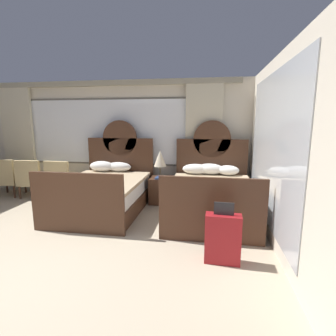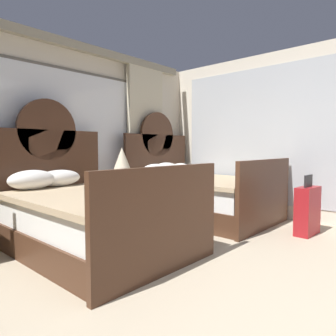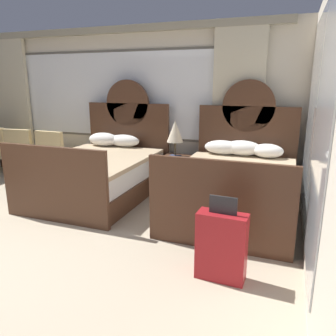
# 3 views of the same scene
# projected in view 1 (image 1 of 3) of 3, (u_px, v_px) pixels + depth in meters

# --- Properties ---
(wall_back_window) EXTENTS (6.71, 0.22, 2.70)m
(wall_back_window) POSITION_uv_depth(u_px,v_px,m) (107.00, 136.00, 6.19)
(wall_back_window) COLOR beige
(wall_back_window) RESTS_ON ground_plane
(wall_right_mirror) EXTENTS (0.08, 4.30, 2.70)m
(wall_right_mirror) POSITION_uv_depth(u_px,v_px,m) (278.00, 152.00, 3.61)
(wall_right_mirror) COLOR beige
(wall_right_mirror) RESTS_ON ground_plane
(bed_near_window) EXTENTS (1.55, 2.15, 1.79)m
(bed_near_window) POSITION_uv_depth(u_px,v_px,m) (105.00, 192.00, 5.15)
(bed_near_window) COLOR #472B1C
(bed_near_window) RESTS_ON ground_plane
(bed_near_mirror) EXTENTS (1.55, 2.15, 1.79)m
(bed_near_mirror) POSITION_uv_depth(u_px,v_px,m) (211.00, 196.00, 4.83)
(bed_near_mirror) COLOR #472B1C
(bed_near_mirror) RESTS_ON ground_plane
(nightstand_between_beds) EXTENTS (0.52, 0.54, 0.56)m
(nightstand_between_beds) POSITION_uv_depth(u_px,v_px,m) (162.00, 190.00, 5.65)
(nightstand_between_beds) COLOR #472B1C
(nightstand_between_beds) RESTS_ON ground_plane
(table_lamp_on_nightstand) EXTENTS (0.27, 0.27, 0.59)m
(table_lamp_on_nightstand) POSITION_uv_depth(u_px,v_px,m) (160.00, 159.00, 5.53)
(table_lamp_on_nightstand) COLOR brown
(table_lamp_on_nightstand) RESTS_ON nightstand_between_beds
(book_on_nightstand) EXTENTS (0.18, 0.26, 0.03)m
(book_on_nightstand) POSITION_uv_depth(u_px,v_px,m) (160.00, 178.00, 5.50)
(book_on_nightstand) COLOR navy
(book_on_nightstand) RESTS_ON nightstand_between_beds
(armchair_by_window_left) EXTENTS (0.59, 0.59, 0.90)m
(armchair_by_window_left) POSITION_uv_depth(u_px,v_px,m) (62.00, 179.00, 5.87)
(armchair_by_window_left) COLOR tan
(armchair_by_window_left) RESTS_ON ground_plane
(armchair_by_window_centre) EXTENTS (0.61, 0.61, 0.90)m
(armchair_by_window_centre) POSITION_uv_depth(u_px,v_px,m) (32.00, 178.00, 5.98)
(armchair_by_window_centre) COLOR tan
(armchair_by_window_centre) RESTS_ON ground_plane
(armchair_by_window_right) EXTENTS (0.64, 0.64, 0.90)m
(armchair_by_window_right) POSITION_uv_depth(u_px,v_px,m) (7.00, 177.00, 6.08)
(armchair_by_window_right) COLOR tan
(armchair_by_window_right) RESTS_ON ground_plane
(suitcase_on_floor) EXTENTS (0.45, 0.21, 0.79)m
(suitcase_on_floor) POSITION_uv_depth(u_px,v_px,m) (223.00, 238.00, 3.23)
(suitcase_on_floor) COLOR maroon
(suitcase_on_floor) RESTS_ON ground_plane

